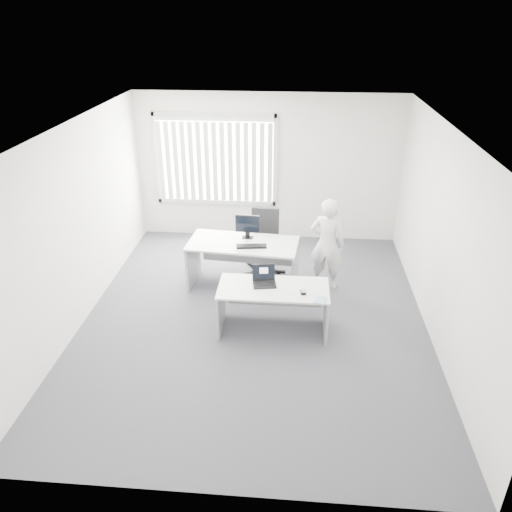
# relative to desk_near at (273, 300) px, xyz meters

# --- Properties ---
(ground) EXTENTS (6.00, 6.00, 0.00)m
(ground) POSITION_rel_desk_near_xyz_m (-0.29, 0.25, -0.50)
(ground) COLOR #5C5B63
(ground) RESTS_ON ground
(wall_back) EXTENTS (5.00, 0.02, 2.80)m
(wall_back) POSITION_rel_desk_near_xyz_m (-0.29, 3.25, 0.90)
(wall_back) COLOR silver
(wall_back) RESTS_ON ground
(wall_front) EXTENTS (5.00, 0.02, 2.80)m
(wall_front) POSITION_rel_desk_near_xyz_m (-0.29, -2.75, 0.90)
(wall_front) COLOR silver
(wall_front) RESTS_ON ground
(wall_left) EXTENTS (0.02, 6.00, 2.80)m
(wall_left) POSITION_rel_desk_near_xyz_m (-2.79, 0.25, 0.90)
(wall_left) COLOR silver
(wall_left) RESTS_ON ground
(wall_right) EXTENTS (0.02, 6.00, 2.80)m
(wall_right) POSITION_rel_desk_near_xyz_m (2.21, 0.25, 0.90)
(wall_right) COLOR silver
(wall_right) RESTS_ON ground
(ceiling) EXTENTS (5.00, 6.00, 0.02)m
(ceiling) POSITION_rel_desk_near_xyz_m (-0.29, 0.25, 2.30)
(ceiling) COLOR white
(ceiling) RESTS_ON wall_back
(window) EXTENTS (2.32, 0.06, 1.76)m
(window) POSITION_rel_desk_near_xyz_m (-1.29, 3.21, 1.05)
(window) COLOR #B6B6B2
(window) RESTS_ON wall_back
(blinds) EXTENTS (2.20, 0.10, 1.50)m
(blinds) POSITION_rel_desk_near_xyz_m (-1.29, 3.15, 1.02)
(blinds) COLOR silver
(blinds) RESTS_ON wall_back
(desk_near) EXTENTS (1.52, 0.72, 0.70)m
(desk_near) POSITION_rel_desk_near_xyz_m (0.00, 0.00, 0.00)
(desk_near) COLOR white
(desk_near) RESTS_ON ground
(desk_far) EXTENTS (1.80, 0.96, 0.79)m
(desk_far) POSITION_rel_desk_near_xyz_m (-0.55, 1.21, 0.07)
(desk_far) COLOR white
(desk_far) RESTS_ON ground
(office_chair) EXTENTS (0.68, 0.68, 1.11)m
(office_chair) POSITION_rel_desk_near_xyz_m (-0.26, 1.75, -0.16)
(office_chair) COLOR black
(office_chair) RESTS_ON ground
(person) EXTENTS (0.64, 0.51, 1.54)m
(person) POSITION_rel_desk_near_xyz_m (0.79, 1.31, 0.27)
(person) COLOR silver
(person) RESTS_ON ground
(laptop) EXTENTS (0.36, 0.33, 0.25)m
(laptop) POSITION_rel_desk_near_xyz_m (-0.13, 0.06, 0.32)
(laptop) COLOR black
(laptop) RESTS_ON desk_near
(paper_sheet) EXTENTS (0.30, 0.23, 0.00)m
(paper_sheet) POSITION_rel_desk_near_xyz_m (0.28, -0.06, 0.19)
(paper_sheet) COLOR silver
(paper_sheet) RESTS_ON desk_near
(mouse) EXTENTS (0.08, 0.12, 0.05)m
(mouse) POSITION_rel_desk_near_xyz_m (0.41, -0.12, 0.22)
(mouse) COLOR silver
(mouse) RESTS_ON paper_sheet
(booklet) EXTENTS (0.19, 0.23, 0.01)m
(booklet) POSITION_rel_desk_near_xyz_m (0.64, -0.28, 0.20)
(booklet) COLOR white
(booklet) RESTS_ON desk_near
(keyboard) EXTENTS (0.49, 0.22, 0.02)m
(keyboard) POSITION_rel_desk_near_xyz_m (-0.40, 1.06, 0.30)
(keyboard) COLOR black
(keyboard) RESTS_ON desk_far
(monitor) EXTENTS (0.40, 0.15, 0.39)m
(monitor) POSITION_rel_desk_near_xyz_m (-0.50, 1.40, 0.49)
(monitor) COLOR black
(monitor) RESTS_ON desk_far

